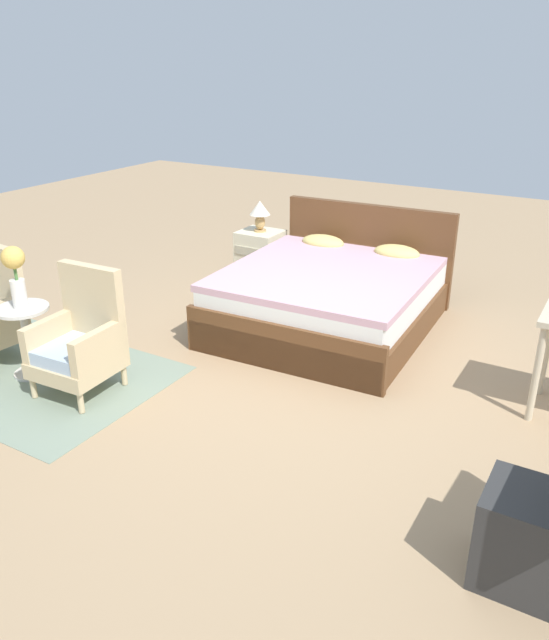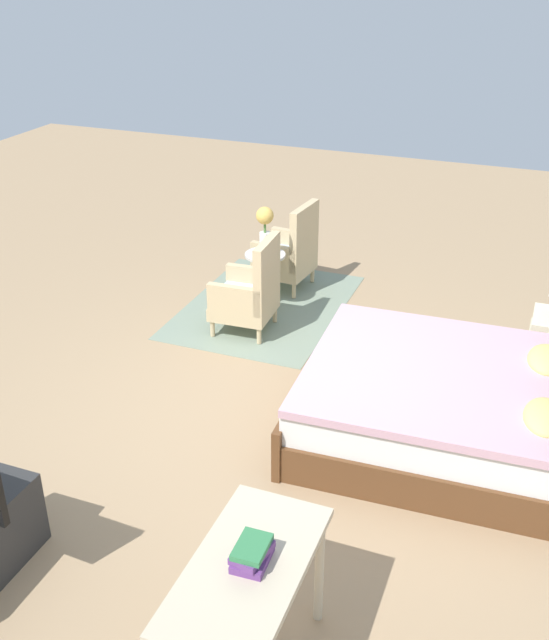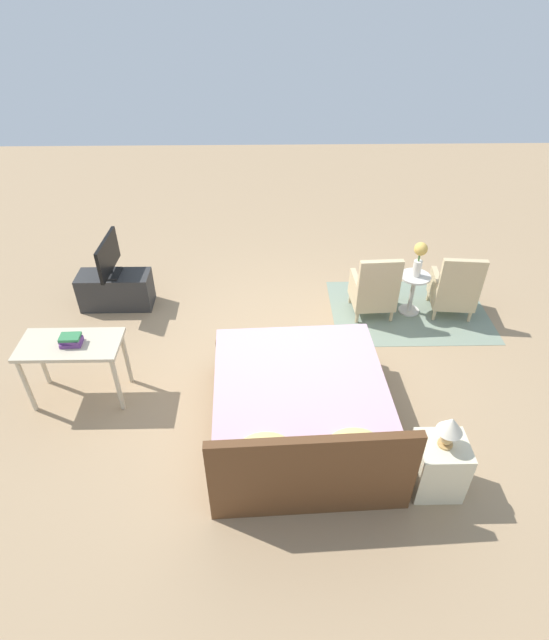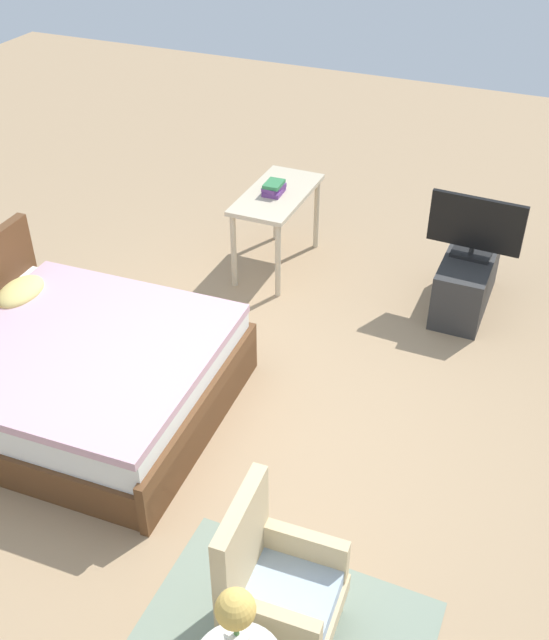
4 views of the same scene
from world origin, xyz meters
TOP-DOWN VIEW (x-y plane):
  - ground_plane at (0.00, 0.00)m, footprint 16.00×16.00m
  - floor_rug at (-1.81, -0.88)m, footprint 2.10×1.50m
  - bed at (-0.20, 1.19)m, footprint 1.83×2.07m
  - armchair_by_window_left at (-2.34, -0.82)m, footprint 0.59×0.59m
  - armchair_by_window_right at (-1.28, -0.82)m, footprint 0.57×0.57m
  - side_table at (-1.81, -0.87)m, footprint 0.40×0.40m
  - flower_vase at (-1.81, -0.87)m, footprint 0.17×0.17m
  - nightstand at (-1.39, 1.87)m, footprint 0.44×0.41m
  - table_lamp at (-1.39, 1.87)m, footprint 0.22×0.22m
  - tv_stand at (2.18, -1.10)m, footprint 0.96×0.40m
  - tv_flatscreen at (2.18, -1.10)m, footprint 0.21×0.76m
  - vanity_desk at (2.16, 0.63)m, footprint 1.04×0.52m
  - book_stack at (2.13, 0.65)m, footprint 0.23×0.16m

SIDE VIEW (x-z plane):
  - ground_plane at x=0.00m, z-range 0.00..0.00m
  - floor_rug at x=-1.81m, z-range 0.00..0.01m
  - tv_stand at x=2.18m, z-range 0.00..0.49m
  - nightstand at x=-1.39m, z-range 0.00..0.58m
  - bed at x=-0.20m, z-range -0.18..0.78m
  - side_table at x=-1.81m, z-range 0.07..0.65m
  - armchair_by_window_left at x=-2.34m, z-range -0.08..0.84m
  - armchair_by_window_right at x=-1.28m, z-range -0.08..0.84m
  - vanity_desk at x=2.16m, z-range 0.26..1.01m
  - tv_flatscreen at x=2.18m, z-range 0.50..1.02m
  - book_stack at x=2.13m, z-range 0.74..0.85m
  - table_lamp at x=-1.39m, z-range 0.63..0.96m
  - flower_vase at x=-1.81m, z-range 0.63..1.10m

